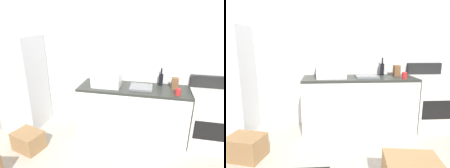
{
  "view_description": "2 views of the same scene",
  "coord_description": "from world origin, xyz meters",
  "views": [
    {
      "loc": [
        0.61,
        -1.79,
        2.04
      ],
      "look_at": [
        -0.06,
        1.22,
        0.92
      ],
      "focal_mm": 31.04,
      "sensor_mm": 36.0,
      "label": 1
    },
    {
      "loc": [
        -0.24,
        -1.89,
        1.42
      ],
      "look_at": [
        -0.04,
        1.14,
        0.8
      ],
      "focal_mm": 31.27,
      "sensor_mm": 36.0,
      "label": 2
    }
  ],
  "objects": [
    {
      "name": "wall_back",
      "position": [
        0.0,
        1.55,
        1.3
      ],
      "size": [
        5.0,
        0.1,
        2.6
      ],
      "primitive_type": "cube",
      "color": "silver",
      "rests_on": "ground_plane"
    },
    {
      "name": "kitchen_counter",
      "position": [
        0.3,
        1.2,
        0.45
      ],
      "size": [
        1.8,
        0.6,
        0.9
      ],
      "color": "white",
      "rests_on": "ground_plane"
    },
    {
      "name": "refrigerator",
      "position": [
        -1.75,
        1.15,
        0.85
      ],
      "size": [
        0.68,
        0.66,
        1.7
      ],
      "primitive_type": "cube",
      "color": "silver",
      "rests_on": "ground_plane"
    },
    {
      "name": "stove_oven",
      "position": [
        1.52,
        1.21,
        0.47
      ],
      "size": [
        0.6,
        0.61,
        1.1
      ],
      "color": "silver",
      "rests_on": "ground_plane"
    },
    {
      "name": "microwave",
      "position": [
        -0.14,
        1.18,
        1.04
      ],
      "size": [
        0.46,
        0.34,
        0.27
      ],
      "primitive_type": "cube",
      "color": "white",
      "rests_on": "kitchen_counter"
    },
    {
      "name": "sink_basin",
      "position": [
        0.43,
        1.2,
        0.92
      ],
      "size": [
        0.36,
        0.32,
        0.03
      ],
      "primitive_type": "cube",
      "color": "slate",
      "rests_on": "kitchen_counter"
    },
    {
      "name": "wine_bottle",
      "position": [
        0.74,
        1.4,
        1.01
      ],
      "size": [
        0.07,
        0.07,
        0.3
      ],
      "color": "black",
      "rests_on": "kitchen_counter"
    },
    {
      "name": "coffee_mug",
      "position": [
        0.99,
        1.03,
        0.95
      ],
      "size": [
        0.08,
        0.08,
        0.1
      ],
      "primitive_type": "cylinder",
      "color": "red",
      "rests_on": "kitchen_counter"
    },
    {
      "name": "knife_block",
      "position": [
        0.96,
        1.29,
        0.99
      ],
      "size": [
        0.1,
        0.1,
        0.18
      ],
      "primitive_type": "cube",
      "color": "brown",
      "rests_on": "kitchen_counter"
    },
    {
      "name": "cardboard_box_small",
      "position": [
        -1.25,
        0.44,
        0.15
      ],
      "size": [
        0.51,
        0.44,
        0.3
      ],
      "primitive_type": "cube",
      "rotation": [
        0.0,
        0.0,
        -0.27
      ],
      "color": "olive",
      "rests_on": "ground_plane"
    }
  ]
}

